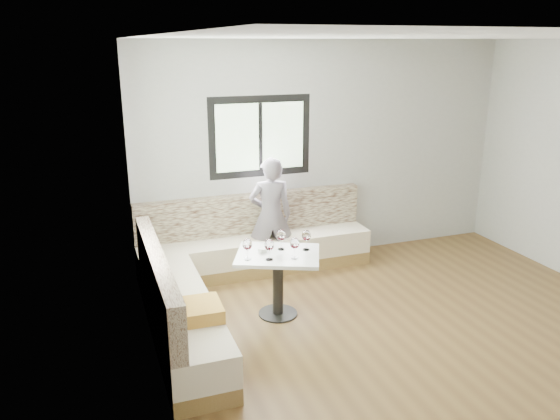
% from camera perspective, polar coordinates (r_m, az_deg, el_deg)
% --- Properties ---
extents(room, '(5.01, 5.01, 2.81)m').
position_cam_1_polar(room, '(5.03, 15.50, 0.98)').
color(room, brown).
rests_on(room, ground).
extents(banquette, '(2.90, 2.80, 0.95)m').
position_cam_1_polar(banquette, '(6.14, -5.63, -6.25)').
color(banquette, olive).
rests_on(banquette, ground).
extents(table, '(1.03, 0.94, 0.69)m').
position_cam_1_polar(table, '(5.66, -0.22, -6.20)').
color(table, black).
rests_on(table, ground).
extents(person, '(0.58, 0.43, 1.46)m').
position_cam_1_polar(person, '(6.67, -0.99, -0.60)').
color(person, slate).
rests_on(person, ground).
extents(olive_ramekin, '(0.09, 0.09, 0.04)m').
position_cam_1_polar(olive_ramekin, '(5.64, -1.81, -4.16)').
color(olive_ramekin, white).
rests_on(olive_ramekin, table).
extents(wine_glass_a, '(0.10, 0.10, 0.22)m').
position_cam_1_polar(wine_glass_a, '(5.41, -3.43, -3.68)').
color(wine_glass_a, white).
rests_on(wine_glass_a, table).
extents(wine_glass_b, '(0.10, 0.10, 0.22)m').
position_cam_1_polar(wine_glass_b, '(5.38, -1.13, -3.74)').
color(wine_glass_b, white).
rests_on(wine_glass_b, table).
extents(wine_glass_c, '(0.10, 0.10, 0.22)m').
position_cam_1_polar(wine_glass_c, '(5.43, 1.54, -3.56)').
color(wine_glass_c, white).
rests_on(wine_glass_c, table).
extents(wine_glass_d, '(0.10, 0.10, 0.22)m').
position_cam_1_polar(wine_glass_d, '(5.65, 0.12, -2.71)').
color(wine_glass_d, white).
rests_on(wine_glass_d, table).
extents(wine_glass_e, '(0.10, 0.10, 0.22)m').
position_cam_1_polar(wine_glass_e, '(5.64, 2.77, -2.75)').
color(wine_glass_e, white).
rests_on(wine_glass_e, table).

